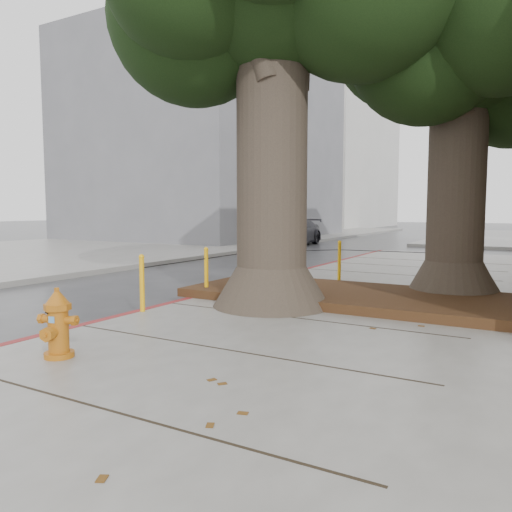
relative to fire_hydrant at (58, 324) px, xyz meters
The scene contains 10 objects.
ground 1.62m from the fire_hydrant, 51.78° to the left, with size 140.00×140.00×0.00m, color #28282B.
sidewalk_opposite 17.21m from the fire_hydrant, 139.38° to the left, with size 14.00×60.00×0.15m, color slate.
curb_red 3.87m from the fire_hydrant, 105.92° to the left, with size 0.14×26.00×0.16m, color maroon.
planter_bed 5.43m from the fire_hydrant, 70.11° to the left, with size 6.40×2.60×0.16m, color black.
building_far_grey 27.67m from the fire_hydrant, 121.21° to the left, with size 12.00×16.00×12.00m, color slate.
building_far_white 49.40m from the fire_hydrant, 109.16° to the left, with size 12.00×18.00×15.00m, color silver.
tree_far 8.69m from the fire_hydrant, 61.23° to the left, with size 4.50×3.80×7.17m.
bollard_ring 5.58m from the fire_hydrant, 89.20° to the left, with size 3.79×5.39×0.95m.
fire_hydrant is the anchor object (origin of this frame).
car_dark 20.49m from the fire_hydrant, 108.18° to the left, with size 1.89×4.64×1.35m, color black.
Camera 1 is at (3.73, -4.87, 1.81)m, focal length 35.00 mm.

